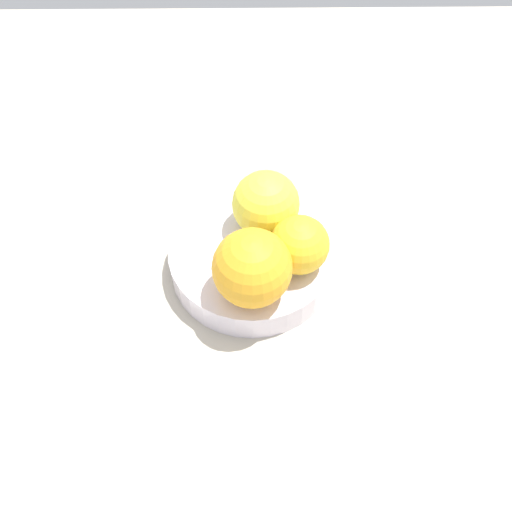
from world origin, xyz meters
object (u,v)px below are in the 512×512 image
(orange_in_bowl_2, at_px, (304,245))
(fruit_bowl, at_px, (256,258))
(orange_in_bowl_0, at_px, (259,268))
(orange_in_bowl_1, at_px, (270,204))
(folded_napkin, at_px, (148,457))

(orange_in_bowl_2, bearing_deg, fruit_bowl, -22.71)
(orange_in_bowl_0, relative_size, orange_in_bowl_1, 1.09)
(fruit_bowl, relative_size, orange_in_bowl_2, 2.95)
(fruit_bowl, xyz_separation_m, orange_in_bowl_2, (-0.05, 0.02, 0.05))
(fruit_bowl, bearing_deg, folded_napkin, 64.77)
(orange_in_bowl_1, relative_size, folded_napkin, 0.60)
(fruit_bowl, distance_m, orange_in_bowl_2, 0.07)
(orange_in_bowl_0, bearing_deg, folded_napkin, 56.87)
(orange_in_bowl_2, bearing_deg, orange_in_bowl_1, -56.92)
(orange_in_bowl_1, xyz_separation_m, folded_napkin, (0.11, 0.24, -0.07))
(folded_napkin, bearing_deg, orange_in_bowl_0, -123.13)
(orange_in_bowl_0, distance_m, folded_napkin, 0.20)
(orange_in_bowl_0, bearing_deg, orange_in_bowl_1, -98.44)
(orange_in_bowl_1, xyz_separation_m, orange_in_bowl_2, (-0.03, 0.05, -0.01))
(orange_in_bowl_0, bearing_deg, orange_in_bowl_2, -142.85)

